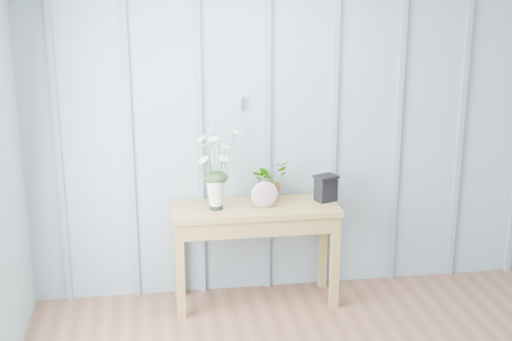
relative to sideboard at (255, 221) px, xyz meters
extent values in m
cube|color=#8CA3B0|center=(0.38, 0.25, 0.61)|extent=(4.00, 0.01, 2.50)
cube|color=silver|center=(-0.05, 0.24, 0.81)|extent=(0.03, 0.01, 0.10)
cube|color=gray|center=(-1.37, 0.24, 0.61)|extent=(0.04, 0.03, 2.50)
cube|color=gray|center=(-0.87, 0.24, 0.61)|extent=(0.04, 0.03, 2.50)
cube|color=gray|center=(-0.37, 0.24, 0.61)|extent=(0.04, 0.03, 2.50)
cube|color=gray|center=(0.13, 0.24, 0.61)|extent=(0.04, 0.03, 2.50)
cube|color=gray|center=(0.63, 0.24, 0.61)|extent=(0.04, 0.03, 2.50)
cube|color=gray|center=(1.13, 0.24, 0.61)|extent=(0.04, 0.03, 2.50)
cube|color=gray|center=(1.63, 0.24, 0.61)|extent=(0.04, 0.03, 2.50)
cube|color=olive|center=(0.00, 0.00, 0.09)|extent=(1.20, 0.45, 0.04)
cube|color=olive|center=(0.00, 0.00, 0.01)|extent=(1.13, 0.42, 0.12)
cube|color=olive|center=(-0.55, -0.18, -0.28)|extent=(0.06, 0.06, 0.71)
cube|color=olive|center=(0.55, -0.18, -0.28)|extent=(0.06, 0.06, 0.71)
cube|color=olive|center=(-0.55, 0.18, -0.28)|extent=(0.06, 0.06, 0.71)
cube|color=olive|center=(0.55, 0.18, -0.28)|extent=(0.06, 0.06, 0.71)
cylinder|color=black|center=(-0.28, -0.02, 0.14)|extent=(0.09, 0.09, 0.06)
cone|color=silver|center=(-0.28, -0.02, 0.24)|extent=(0.16, 0.16, 0.22)
ellipsoid|color=#1E3C1A|center=(-0.28, -0.02, 0.35)|extent=(0.17, 0.14, 0.09)
imported|color=#1E3C1A|center=(0.12, 0.12, 0.27)|extent=(0.36, 0.34, 0.30)
ellipsoid|color=#864764|center=(0.06, -0.05, 0.21)|extent=(0.20, 0.06, 0.20)
cube|color=black|center=(0.53, 0.04, 0.20)|extent=(0.17, 0.15, 0.18)
cube|color=black|center=(0.53, 0.04, 0.30)|extent=(0.19, 0.17, 0.02)
camera|label=1|loc=(-0.72, -4.79, 1.78)|focal=50.00mm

